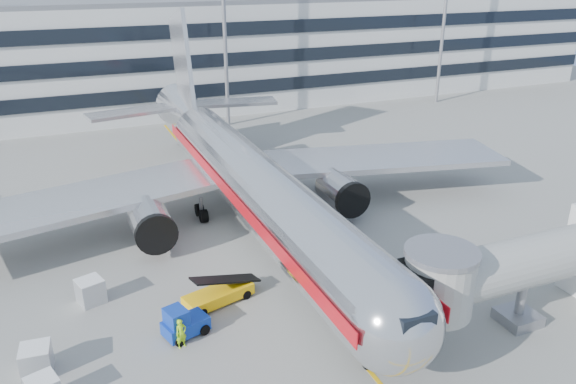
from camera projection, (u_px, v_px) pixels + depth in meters
name	position (u px, v px, depth m)	size (l,w,h in m)	color
ground	(305.00, 293.00, 37.01)	(180.00, 180.00, 0.00)	gray
lead_in_line	(253.00, 231.00, 45.52)	(0.25, 70.00, 0.01)	yellow
main_jet	(245.00, 176.00, 45.39)	(50.95, 48.70, 16.06)	silver
jet_bridge	(549.00, 261.00, 33.16)	(17.80, 4.50, 7.00)	silver
terminal	(143.00, 53.00, 83.39)	(150.00, 24.25, 15.60)	silver
light_mast_centre	(224.00, 9.00, 70.05)	(2.40, 1.20, 25.45)	gray
light_mast_east	(446.00, 2.00, 82.40)	(2.40, 1.20, 25.45)	gray
belt_loader	(218.00, 294.00, 35.73)	(4.86, 2.78, 2.27)	#FFBB0A
baggage_tug	(183.00, 323.00, 32.49)	(2.88, 2.24, 1.92)	#0E319D
cargo_container_left	(36.00, 360.00, 29.53)	(1.66, 1.66, 1.61)	#B9BCC1
cargo_container_right	(90.00, 291.00, 35.76)	(1.90, 1.90, 1.61)	#B9BCC1
ramp_worker	(181.00, 334.00, 31.50)	(0.66, 0.43, 1.80)	#A2E317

